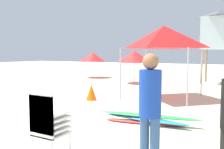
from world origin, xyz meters
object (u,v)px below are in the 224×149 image
at_px(lifeguard_near_center, 150,105).
at_px(lifeguard_tower, 219,29).
at_px(beach_umbrella_mid, 93,57).
at_px(surfboard_pile, 146,119).
at_px(stacked_plastic_chairs, 47,120).
at_px(traffic_cone_near, 91,92).
at_px(popup_canopy, 164,37).
at_px(beach_umbrella_left, 134,57).

bearing_deg(lifeguard_near_center, lifeguard_tower, 92.40).
bearing_deg(beach_umbrella_mid, surfboard_pile, -49.43).
height_order(stacked_plastic_chairs, traffic_cone_near, stacked_plastic_chairs).
bearing_deg(stacked_plastic_chairs, surfboard_pile, 78.87).
relative_size(stacked_plastic_chairs, beach_umbrella_mid, 0.63).
xyz_separation_m(lifeguard_near_center, lifeguard_tower, (-0.51, 12.17, 2.12)).
relative_size(lifeguard_near_center, traffic_cone_near, 2.96).
height_order(popup_canopy, beach_umbrella_left, popup_canopy).
height_order(stacked_plastic_chairs, lifeguard_tower, lifeguard_tower).
bearing_deg(popup_canopy, beach_umbrella_mid, 142.30).
distance_m(stacked_plastic_chairs, lifeguard_near_center, 1.66).
relative_size(popup_canopy, beach_umbrella_left, 1.41).
height_order(popup_canopy, lifeguard_tower, lifeguard_tower).
relative_size(beach_umbrella_mid, traffic_cone_near, 3.21).
bearing_deg(beach_umbrella_left, surfboard_pile, -63.32).
bearing_deg(lifeguard_tower, beach_umbrella_mid, -176.75).
xyz_separation_m(popup_canopy, beach_umbrella_mid, (-7.12, 5.51, -0.89)).
bearing_deg(beach_umbrella_mid, lifeguard_tower, 3.25).
relative_size(lifeguard_tower, beach_umbrella_left, 2.11).
xyz_separation_m(stacked_plastic_chairs, lifeguard_near_center, (1.57, 0.44, 0.32)).
bearing_deg(stacked_plastic_chairs, traffic_cone_near, 117.07).
relative_size(surfboard_pile, beach_umbrella_left, 1.28).
height_order(popup_canopy, beach_umbrella_mid, popup_canopy).
xyz_separation_m(surfboard_pile, beach_umbrella_left, (-3.84, 7.65, 1.45)).
relative_size(surfboard_pile, lifeguard_near_center, 1.47).
bearing_deg(lifeguard_near_center, stacked_plastic_chairs, -164.16).
xyz_separation_m(stacked_plastic_chairs, popup_canopy, (-0.27, 6.63, 1.70)).
height_order(popup_canopy, traffic_cone_near, popup_canopy).
bearing_deg(lifeguard_tower, lifeguard_near_center, -87.60).
height_order(stacked_plastic_chairs, surfboard_pile, stacked_plastic_chairs).
bearing_deg(beach_umbrella_mid, traffic_cone_near, -56.02).
distance_m(stacked_plastic_chairs, beach_umbrella_mid, 14.23).
bearing_deg(surfboard_pile, traffic_cone_near, 147.14).
xyz_separation_m(beach_umbrella_left, traffic_cone_near, (0.84, -5.71, -1.28)).
height_order(surfboard_pile, traffic_cone_near, traffic_cone_near).
distance_m(stacked_plastic_chairs, surfboard_pile, 2.95).
height_order(stacked_plastic_chairs, lifeguard_near_center, lifeguard_near_center).
distance_m(surfboard_pile, lifeguard_tower, 10.24).
xyz_separation_m(lifeguard_tower, traffic_cone_near, (-3.50, -7.84, -2.84)).
xyz_separation_m(lifeguard_tower, beach_umbrella_left, (-4.34, -2.13, -1.56)).
relative_size(beach_umbrella_left, beach_umbrella_mid, 1.06).
bearing_deg(surfboard_pile, beach_umbrella_mid, 130.57).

